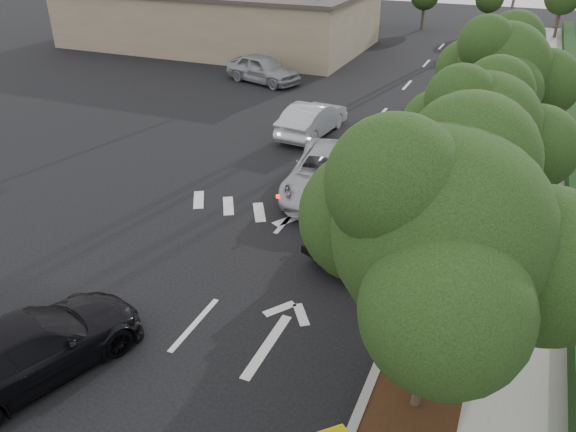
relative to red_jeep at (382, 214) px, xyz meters
The scene contains 17 objects.
ground 6.39m from the red_jeep, 121.55° to the right, with size 120.00×120.00×0.00m, color black.
curb 6.86m from the red_jeep, 78.83° to the left, with size 0.20×70.00×0.15m, color #9E9B93.
planting_strip 7.12m from the red_jeep, 70.82° to the left, with size 1.80×70.00×0.12m, color black.
sidewalk 7.95m from the red_jeep, 57.63° to the left, with size 2.00×70.00×0.12m, color gray.
commercial_building 31.31m from the red_jeep, 128.05° to the left, with size 22.00×12.00×4.00m, color gray.
transmission_tower 42.75m from the red_jeep, 86.36° to the left, with size 7.00×4.00×28.00m, color slate, non-canonical shape.
street_tree_near 6.40m from the red_jeep, 68.45° to the right, with size 3.80×3.80×5.92m, color black, non-canonical shape.
street_tree_mid 2.83m from the red_jeep, 26.37° to the left, with size 3.20×3.20×5.32m, color black, non-canonical shape.
street_tree_far 8.07m from the red_jeep, 73.17° to the left, with size 3.40×3.40×5.62m, color black, non-canonical shape.
light_pole_a 22.88m from the red_jeep, 115.36° to the left, with size 2.00×0.22×9.00m, color slate, non-canonical shape.
light_pole_b 34.40m from the red_jeep, 108.29° to the left, with size 2.00×0.22×9.00m, color slate, non-canonical shape.
red_jeep is the anchor object (origin of this frame).
silver_suv_ahead 4.15m from the red_jeep, 132.47° to the left, with size 2.58×5.60×1.56m, color #B1B3BA.
black_suv_oncoming 9.95m from the red_jeep, 124.53° to the right, with size 2.05×5.04×1.46m, color black.
silver_sedan_oncoming 10.15m from the red_jeep, 122.67° to the left, with size 1.58×4.54×1.49m, color #B4B8BD.
parked_suv 19.53m from the red_jeep, 125.83° to the left, with size 1.93×4.81×1.64m, color #94969B.
terracotta_planter 4.96m from the red_jeep, 48.03° to the right, with size 0.75×0.75×1.31m.
Camera 1 is at (6.46, -9.19, 9.01)m, focal length 35.00 mm.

